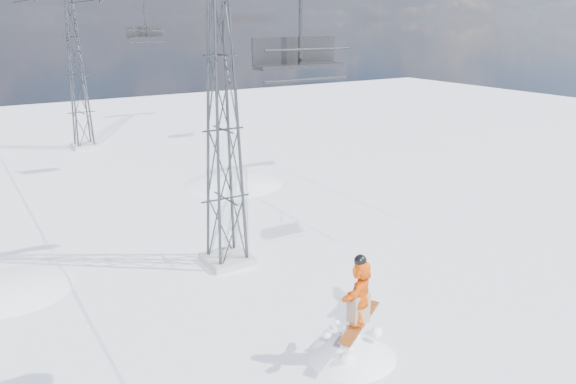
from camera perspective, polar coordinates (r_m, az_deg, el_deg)
name	(u,v)px	position (r m, az deg, el deg)	size (l,w,h in m)	color
ground	(326,368)	(16.78, 3.83, -17.40)	(120.00, 120.00, 0.00)	white
snow_terrain	(52,351)	(37.76, -22.84, -14.70)	(39.00, 37.00, 22.00)	white
lift_tower_near	(223,130)	(21.53, -6.61, 6.25)	(5.20, 1.80, 11.43)	#999999
lift_tower_far	(77,76)	(45.23, -20.62, 11.00)	(5.20, 1.80, 11.43)	#999999
lift_chair_near	(299,55)	(12.50, 1.09, 13.72)	(2.11, 0.61, 2.61)	black
lift_chair_mid	(145,33)	(36.09, -14.28, 15.35)	(2.20, 0.63, 2.73)	black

